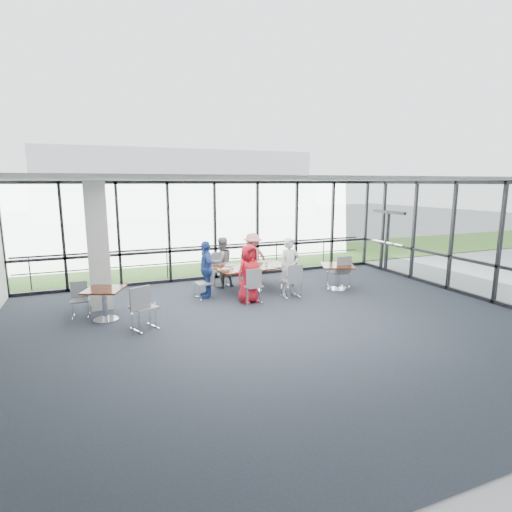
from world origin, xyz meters
name	(u,v)px	position (x,y,z in m)	size (l,w,h in m)	color
floor	(281,328)	(0.00, 0.00, -0.01)	(12.00, 10.00, 0.02)	#222931
ceiling	(282,180)	(0.00, 0.00, 3.20)	(12.00, 10.00, 0.04)	white
wall_front	(501,341)	(0.00, -5.00, 1.60)	(12.00, 0.10, 3.20)	silver
curtain_wall_back	(215,230)	(0.00, 5.00, 1.60)	(12.00, 0.10, 3.20)	white
curtain_wall_right	(483,241)	(6.00, 0.00, 1.60)	(0.10, 10.00, 3.20)	white
exit_door	(387,242)	(6.00, 3.75, 1.05)	(0.12, 1.60, 2.10)	black
structural_column	(98,246)	(-3.60, 3.00, 1.60)	(0.50, 0.50, 3.20)	silver
apron	(184,254)	(0.00, 10.00, -0.02)	(80.00, 70.00, 0.02)	gray
grass_strip	(195,261)	(0.00, 8.00, 0.01)	(80.00, 5.00, 0.01)	#35621F
hangar_main	(176,184)	(4.00, 32.00, 3.00)	(24.00, 10.00, 6.00)	silver
guard_rail	(211,260)	(0.00, 5.60, 0.50)	(0.06, 0.06, 12.00)	#2D2D33
main_table	(252,270)	(0.53, 3.03, 0.64)	(2.27, 1.41, 0.75)	#3A110A
side_table_left	(104,294)	(-3.55, 1.97, 0.62)	(1.05, 1.05, 0.75)	#3A110A
side_table_right	(338,268)	(2.93, 2.23, 0.64)	(1.22, 1.22, 0.75)	#3A110A
diner_near_left	(249,274)	(0.04, 2.03, 0.78)	(0.76, 0.50, 1.56)	red
diner_near_right	(290,267)	(1.35, 2.26, 0.81)	(0.59, 0.43, 1.63)	silver
diner_far_left	(222,262)	(-0.15, 3.83, 0.76)	(0.74, 0.46, 1.53)	slate
diner_far_right	(253,258)	(0.93, 4.01, 0.79)	(1.02, 0.53, 1.58)	#D47D81
diner_end	(206,269)	(-0.87, 2.96, 0.79)	(0.92, 0.50, 1.58)	#2B4B9D
chair_main_nl	(252,286)	(0.10, 1.95, 0.47)	(0.46, 0.46, 0.93)	slate
chair_main_nr	(292,281)	(1.30, 2.01, 0.47)	(0.46, 0.46, 0.94)	slate
chair_main_fl	(219,270)	(-0.17, 4.02, 0.49)	(0.48, 0.48, 0.98)	slate
chair_main_fr	(250,269)	(0.88, 4.10, 0.42)	(0.41, 0.41, 0.84)	slate
chair_main_end	(204,283)	(-0.98, 2.83, 0.43)	(0.42, 0.42, 0.86)	slate
chair_spare_la	(144,308)	(-2.78, 1.03, 0.49)	(0.48, 0.48, 0.98)	slate
chair_spare_lb	(80,300)	(-4.09, 2.44, 0.40)	(0.39, 0.39, 0.81)	slate
chair_spare_r	(339,272)	(3.04, 2.33, 0.50)	(0.48, 0.48, 0.99)	slate
plate_nl	(239,271)	(-0.07, 2.53, 0.76)	(0.24, 0.24, 0.01)	white
plate_nr	(278,266)	(1.20, 2.72, 0.76)	(0.26, 0.26, 0.01)	white
plate_fl	(229,265)	(-0.06, 3.36, 0.76)	(0.28, 0.28, 0.01)	white
plate_fr	(261,262)	(1.02, 3.53, 0.76)	(0.24, 0.24, 0.01)	white
plate_end	(225,269)	(-0.33, 2.94, 0.76)	(0.24, 0.24, 0.01)	white
tumbler_a	(248,267)	(0.28, 2.69, 0.82)	(0.07, 0.07, 0.13)	white
tumbler_b	(266,264)	(0.91, 2.89, 0.82)	(0.07, 0.07, 0.14)	white
tumbler_c	(251,262)	(0.61, 3.32, 0.83)	(0.08, 0.08, 0.15)	white
tumbler_d	(232,267)	(-0.17, 2.82, 0.82)	(0.07, 0.07, 0.14)	white
menu_a	(256,270)	(0.41, 2.49, 0.75)	(0.31, 0.22, 0.00)	beige
menu_b	(286,265)	(1.50, 2.76, 0.75)	(0.31, 0.21, 0.00)	beige
menu_c	(251,263)	(0.65, 3.48, 0.75)	(0.32, 0.22, 0.00)	beige
condiment_caddy	(254,265)	(0.58, 3.06, 0.77)	(0.10, 0.07, 0.04)	black
ketchup_bottle	(252,263)	(0.53, 3.05, 0.84)	(0.06, 0.06, 0.18)	#B11900
green_bottle	(255,262)	(0.64, 3.12, 0.85)	(0.05, 0.05, 0.20)	#20743D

